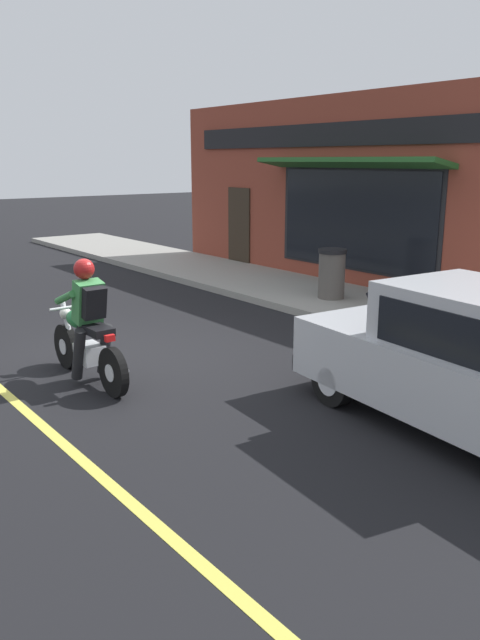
# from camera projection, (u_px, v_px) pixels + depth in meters

# --- Properties ---
(ground_plane) EXTENTS (80.00, 80.00, 0.00)m
(ground_plane) POSITION_uv_depth(u_px,v_px,m) (123.00, 359.00, 9.06)
(ground_plane) COLOR black
(sidewalk_curb) EXTENTS (2.60, 22.00, 0.14)m
(sidewalk_curb) POSITION_uv_depth(u_px,v_px,m) (259.00, 283.00, 14.35)
(sidewalk_curb) COLOR gray
(sidewalk_curb) RESTS_ON ground
(storefront_building) EXTENTS (1.25, 10.15, 4.20)m
(storefront_building) POSITION_uv_depth(u_px,v_px,m) (323.00, 191.00, 14.42)
(storefront_building) COLOR brown
(storefront_building) RESTS_ON ground
(motorcycle_with_rider) EXTENTS (0.56, 2.02, 1.62)m
(motorcycle_with_rider) POSITION_uv_depth(u_px,v_px,m) (88.00, 331.00, 7.98)
(motorcycle_with_rider) COLOR black
(motorcycle_with_rider) RESTS_ON ground
(car_hatchback) EXTENTS (2.01, 3.92, 1.57)m
(car_hatchback) POSITION_uv_depth(u_px,v_px,m) (467.00, 361.00, 6.51)
(car_hatchback) COLOR black
(car_hatchback) RESTS_ON ground
(trash_bin) EXTENTS (0.56, 0.56, 0.98)m
(trash_bin) POSITION_uv_depth(u_px,v_px,m) (332.00, 273.00, 12.30)
(trash_bin) COLOR #514C47
(trash_bin) RESTS_ON sidewalk_curb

